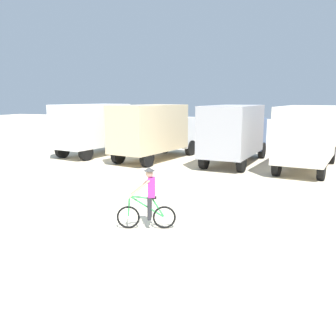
{
  "coord_description": "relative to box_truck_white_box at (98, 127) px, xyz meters",
  "views": [
    {
      "loc": [
        5.66,
        -8.95,
        3.75
      ],
      "look_at": [
        0.46,
        3.98,
        1.1
      ],
      "focal_mm": 39.37,
      "sensor_mm": 36.0,
      "label": 1
    }
  ],
  "objects": [
    {
      "name": "cyclist_orange_shirt",
      "position": [
        9.16,
        -11.78,
        -1.03
      ],
      "size": [
        1.63,
        0.77,
        1.82
      ],
      "color": "black",
      "rests_on": "ground"
    },
    {
      "name": "box_truck_grey_hauler",
      "position": [
        9.22,
        -0.1,
        0.0
      ],
      "size": [
        2.81,
        6.89,
        3.35
      ],
      "color": "#9E9EA3",
      "rests_on": "ground"
    },
    {
      "name": "box_truck_white_box",
      "position": [
        0.0,
        0.0,
        0.0
      ],
      "size": [
        3.42,
        7.04,
        3.35
      ],
      "color": "white",
      "rests_on": "ground"
    },
    {
      "name": "ground_plane",
      "position": [
        7.85,
        -12.13,
        -1.87
      ],
      "size": [
        120.0,
        120.0,
        0.0
      ],
      "primitive_type": "plane",
      "color": "beige"
    },
    {
      "name": "box_truck_tan_camper",
      "position": [
        4.37,
        -0.54,
        0.0
      ],
      "size": [
        3.47,
        7.05,
        3.35
      ],
      "color": "#CCB78E",
      "rests_on": "ground"
    },
    {
      "name": "box_truck_cream_rv",
      "position": [
        13.13,
        -0.55,
        0.0
      ],
      "size": [
        3.12,
        6.97,
        3.35
      ],
      "color": "beige",
      "rests_on": "ground"
    }
  ]
}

